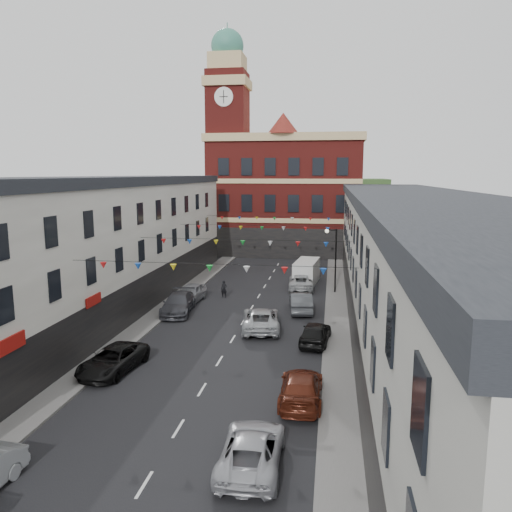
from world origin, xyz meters
The scene contains 20 objects.
ground centered at (0.00, 0.00, 0.00)m, with size 160.00×160.00×0.00m, color black.
pavement_left centered at (-6.90, 2.00, 0.07)m, with size 1.80×64.00×0.15m, color #605E5B.
pavement_right centered at (6.90, 2.00, 0.07)m, with size 1.80×64.00×0.15m, color #605E5B.
terrace_left centered at (-11.78, 1.00, 5.35)m, with size 8.40×56.00×10.70m.
terrace_right centered at (11.78, 1.00, 4.85)m, with size 8.40×56.00×9.70m.
civic_building centered at (0.00, 37.95, 8.14)m, with size 20.60×13.30×18.50m.
clock_tower centered at (-7.50, 35.00, 14.93)m, with size 5.60×5.60×30.00m.
distant_hill centered at (-4.00, 62.00, 5.00)m, with size 40.00×14.00×10.00m, color #2F4F24.
street_lamp centered at (6.55, 14.00, 3.90)m, with size 1.10×0.36×6.00m.
car_left_c centered at (-5.50, -6.44, 0.69)m, with size 2.30×4.98×1.38m, color black.
car_left_d centered at (-5.50, 5.52, 0.79)m, with size 2.20×5.42×1.57m, color #3A3B41.
car_left_e centered at (-5.50, 9.10, 0.77)m, with size 1.82×4.52×1.54m, color #93959B.
car_right_b centered at (3.60, -14.26, 0.68)m, with size 2.27×4.91×1.37m, color #A7A8AF.
car_right_c centered at (5.10, -8.58, 0.72)m, with size 2.03×4.99×1.45m, color #592011.
car_right_d centered at (5.50, -0.10, 0.74)m, with size 1.75×4.35×1.48m, color black.
car_right_e centered at (4.06, 7.48, 0.79)m, with size 1.68×4.81×1.58m, color #45484C.
car_right_f centered at (3.60, 15.43, 0.70)m, with size 2.33×5.05×1.40m, color #B2B4B7.
moving_car centered at (1.58, 2.37, 0.77)m, with size 2.57×5.57×1.55m, color #B0B3B8.
white_van centered at (3.97, 18.15, 1.16)m, with size 2.01×5.23×2.31m, color silver.
pedestrian centered at (-3.00, 11.06, 0.77)m, with size 0.56×0.37×1.53m, color black.
Camera 1 is at (6.38, -31.37, 10.94)m, focal length 35.00 mm.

